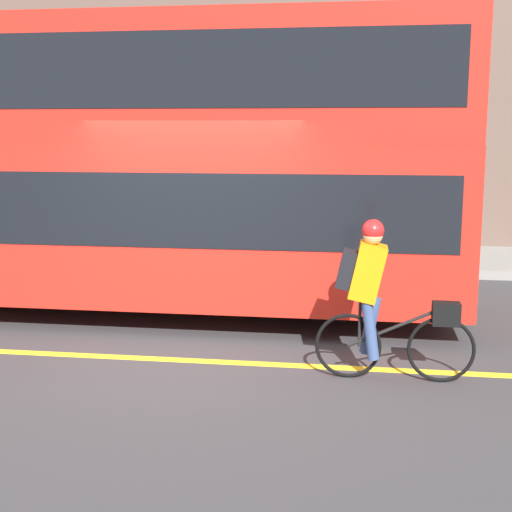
# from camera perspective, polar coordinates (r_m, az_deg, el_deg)

# --- Properties ---
(ground_plane) EXTENTS (80.00, 80.00, 0.00)m
(ground_plane) POSITION_cam_1_polar(r_m,az_deg,el_deg) (7.76, -6.17, -8.00)
(ground_plane) COLOR #38383A
(road_center_line) EXTENTS (50.00, 0.14, 0.01)m
(road_center_line) POSITION_cam_1_polar(r_m,az_deg,el_deg) (7.65, -6.40, -8.24)
(road_center_line) COLOR yellow
(road_center_line) RESTS_ON ground_plane
(sidewalk_curb) EXTENTS (60.00, 2.46, 0.16)m
(sidewalk_curb) POSITION_cam_1_polar(r_m,az_deg,el_deg) (13.22, 0.04, 0.04)
(sidewalk_curb) COLOR gray
(sidewalk_curb) RESTS_ON ground_plane
(building_facade) EXTENTS (60.00, 0.30, 9.60)m
(building_facade) POSITION_cam_1_polar(r_m,az_deg,el_deg) (14.58, 0.87, 19.64)
(building_facade) COLOR brown
(building_facade) RESTS_ON ground_plane
(bus) EXTENTS (10.45, 2.56, 3.72)m
(bus) POSITION_cam_1_polar(r_m,az_deg,el_deg) (9.88, -15.29, 7.82)
(bus) COLOR black
(bus) RESTS_ON ground_plane
(cyclist_on_bike) EXTENTS (1.53, 0.32, 1.57)m
(cyclist_on_bike) POSITION_cam_1_polar(r_m,az_deg,el_deg) (6.92, 9.76, -3.01)
(cyclist_on_bike) COLOR black
(cyclist_on_bike) RESTS_ON ground_plane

